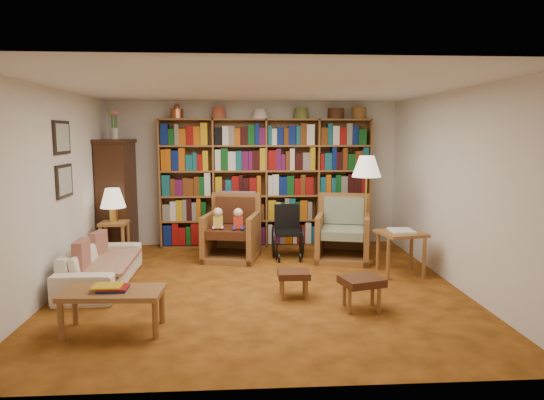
{
  "coord_description": "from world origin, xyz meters",
  "views": [
    {
      "loc": [
        -0.23,
        -5.99,
        1.94
      ],
      "look_at": [
        0.19,
        0.6,
        1.04
      ],
      "focal_mm": 32.0,
      "sensor_mm": 36.0,
      "label": 1
    }
  ],
  "objects": [
    {
      "name": "ceiling",
      "position": [
        0.0,
        0.0,
        2.5
      ],
      "size": [
        5.0,
        5.0,
        0.0
      ],
      "primitive_type": "plane",
      "rotation": [
        3.14,
        0.0,
        0.0
      ],
      "color": "white",
      "rests_on": "wall_back"
    },
    {
      "name": "curio_cabinet",
      "position": [
        -2.25,
        2.0,
        0.95
      ],
      "size": [
        0.5,
        0.95,
        2.4
      ],
      "color": "#371D0F",
      "rests_on": "floor"
    },
    {
      "name": "wall_front",
      "position": [
        0.0,
        -2.5,
        1.25
      ],
      "size": [
        5.0,
        0.0,
        5.0
      ],
      "primitive_type": "plane",
      "rotation": [
        -1.57,
        0.0,
        0.0
      ],
      "color": "silver",
      "rests_on": "floor"
    },
    {
      "name": "coffee_table",
      "position": [
        -1.5,
        -1.31,
        0.37
      ],
      "size": [
        0.99,
        0.53,
        0.48
      ],
      "color": "brown",
      "rests_on": "floor"
    },
    {
      "name": "side_table_lamp",
      "position": [
        -2.15,
        1.32,
        0.46
      ],
      "size": [
        0.4,
        0.4,
        0.63
      ],
      "color": "brown",
      "rests_on": "floor"
    },
    {
      "name": "armchair_leather",
      "position": [
        -0.39,
        1.53,
        0.41
      ],
      "size": [
        0.97,
        1.0,
        1.02
      ],
      "color": "brown",
      "rests_on": "floor"
    },
    {
      "name": "floor",
      "position": [
        0.0,
        0.0,
        0.0
      ],
      "size": [
        5.0,
        5.0,
        0.0
      ],
      "primitive_type": "plane",
      "color": "#9E5618",
      "rests_on": "ground"
    },
    {
      "name": "footstool_a",
      "position": [
        0.39,
        -0.41,
        0.26
      ],
      "size": [
        0.38,
        0.32,
        0.32
      ],
      "color": "#442012",
      "rests_on": "floor"
    },
    {
      "name": "wall_left",
      "position": [
        -2.5,
        0.0,
        1.25
      ],
      "size": [
        0.0,
        5.0,
        5.0
      ],
      "primitive_type": "plane",
      "rotation": [
        1.57,
        0.0,
        1.57
      ],
      "color": "silver",
      "rests_on": "floor"
    },
    {
      "name": "sofa",
      "position": [
        -2.05,
        0.24,
        0.26
      ],
      "size": [
        1.78,
        0.7,
        0.52
      ],
      "primitive_type": "imported",
      "rotation": [
        0.0,
        0.0,
        1.58
      ],
      "color": "white",
      "rests_on": "floor"
    },
    {
      "name": "wheelchair",
      "position": [
        0.5,
        1.51,
        0.38
      ],
      "size": [
        0.48,
        0.67,
        0.83
      ],
      "color": "black",
      "rests_on": "floor"
    },
    {
      "name": "floor_lamp",
      "position": [
        1.63,
        1.07,
        1.4
      ],
      "size": [
        0.43,
        0.43,
        1.62
      ],
      "color": "gold",
      "rests_on": "floor"
    },
    {
      "name": "cushion_left",
      "position": [
        -2.18,
        0.59,
        0.45
      ],
      "size": [
        0.17,
        0.36,
        0.35
      ],
      "primitive_type": "cube",
      "rotation": [
        0.0,
        0.0,
        -0.19
      ],
      "color": "maroon",
      "rests_on": "sofa"
    },
    {
      "name": "framed_pictures",
      "position": [
        -2.48,
        0.3,
        1.62
      ],
      "size": [
        0.03,
        0.52,
        0.97
      ],
      "color": "black",
      "rests_on": "wall_left"
    },
    {
      "name": "wall_back",
      "position": [
        0.0,
        2.5,
        1.25
      ],
      "size": [
        5.0,
        0.0,
        5.0
      ],
      "primitive_type": "plane",
      "rotation": [
        1.57,
        0.0,
        0.0
      ],
      "color": "silver",
      "rests_on": "floor"
    },
    {
      "name": "bookshelf",
      "position": [
        0.2,
        2.33,
        1.17
      ],
      "size": [
        3.6,
        0.3,
        2.42
      ],
      "color": "brown",
      "rests_on": "floor"
    },
    {
      "name": "table_lamp",
      "position": [
        -2.15,
        1.32,
        0.98
      ],
      "size": [
        0.37,
        0.37,
        0.51
      ],
      "color": "gold",
      "rests_on": "side_table_lamp"
    },
    {
      "name": "cushion_right",
      "position": [
        -2.18,
        -0.11,
        0.45
      ],
      "size": [
        0.13,
        0.38,
        0.38
      ],
      "primitive_type": "cube",
      "rotation": [
        0.0,
        0.0,
        0.04
      ],
      "color": "maroon",
      "rests_on": "sofa"
    },
    {
      "name": "side_table_papers",
      "position": [
        1.97,
        0.44,
        0.51
      ],
      "size": [
        0.67,
        0.67,
        0.63
      ],
      "color": "brown",
      "rests_on": "floor"
    },
    {
      "name": "footstool_b",
      "position": [
        1.09,
        -0.87,
        0.3
      ],
      "size": [
        0.52,
        0.47,
        0.37
      ],
      "color": "#442012",
      "rests_on": "floor"
    },
    {
      "name": "wall_right",
      "position": [
        2.5,
        0.0,
        1.25
      ],
      "size": [
        0.0,
        5.0,
        5.0
      ],
      "primitive_type": "plane",
      "rotation": [
        1.57,
        0.0,
        -1.57
      ],
      "color": "silver",
      "rests_on": "floor"
    },
    {
      "name": "armchair_sage",
      "position": [
        1.33,
        1.36,
        0.38
      ],
      "size": [
        1.01,
        1.02,
        1.0
      ],
      "color": "brown",
      "rests_on": "floor"
    },
    {
      "name": "sofa_throw",
      "position": [
        -2.0,
        0.24,
        0.3
      ],
      "size": [
        0.73,
        1.33,
        0.04
      ],
      "primitive_type": "cube",
      "rotation": [
        0.0,
        0.0,
        0.02
      ],
      "color": "beige",
      "rests_on": "sofa"
    }
  ]
}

